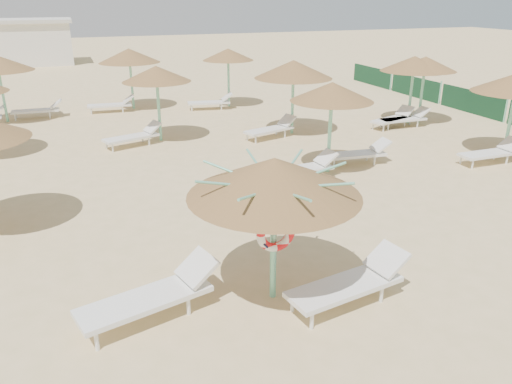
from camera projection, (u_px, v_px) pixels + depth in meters
name	position (u px, v px, depth m)	size (l,w,h in m)	color
ground	(256.00, 288.00, 9.00)	(120.00, 120.00, 0.00)	#E0BE88
main_palapa	(274.00, 178.00, 7.94)	(2.84, 2.84, 2.55)	#76CDAA
lounger_main_a	(154.00, 295.00, 8.07)	(2.42, 1.27, 0.84)	white
lounger_main_b	(352.00, 282.00, 8.46)	(2.31, 1.03, 0.81)	white
palapa_field	(224.00, 73.00, 17.79)	(19.70, 14.55, 2.72)	#76CDAA
service_hut	(14.00, 42.00, 36.87)	(8.40, 4.40, 3.25)	silver
windbreak_fence	(472.00, 102.00, 22.06)	(0.08, 19.84, 1.10)	#1B5329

